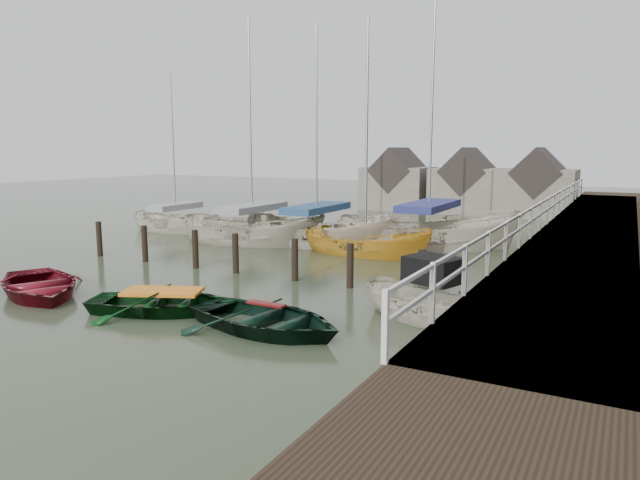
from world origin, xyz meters
The scene contains 13 objects.
ground centered at (0.00, 0.00, 0.00)m, with size 120.00×120.00×0.00m, color #303824.
pier centered at (9.48, 10.00, 0.71)m, with size 3.04×32.00×2.70m.
mooring_pilings centered at (-1.11, 3.00, 0.50)m, with size 13.72×0.22×1.80m.
far_sheds centered at (0.83, 26.00, 1.86)m, with size 14.00×4.08×4.39m.
rowboat_red centered at (-4.48, -2.24, 0.00)m, with size 3.06×4.28×0.89m, color maroon.
rowboat_green centered at (0.00, -1.78, 0.00)m, with size 2.78×3.90×0.81m, color black.
rowboat_dkgreen centered at (3.29, -1.78, 0.00)m, with size 2.95×4.13×0.86m, color black.
motorboat centered at (6.47, 0.82, 0.11)m, with size 4.25×2.69×2.38m.
sailboat_a centered at (-4.46, 8.61, 0.06)m, with size 7.44×3.74×11.40m.
sailboat_b centered at (-1.58, 9.50, 0.06)m, with size 7.32×2.81×11.02m.
sailboat_c centered at (1.26, 8.52, 0.01)m, with size 5.99×2.66×10.51m.
sailboat_d centered at (3.01, 11.34, 0.06)m, with size 8.61×5.90×12.02m.
sailboat_e centered at (-10.18, 9.80, 0.06)m, with size 5.62×2.19×9.16m.
Camera 1 is at (10.66, -12.64, 4.28)m, focal length 32.00 mm.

